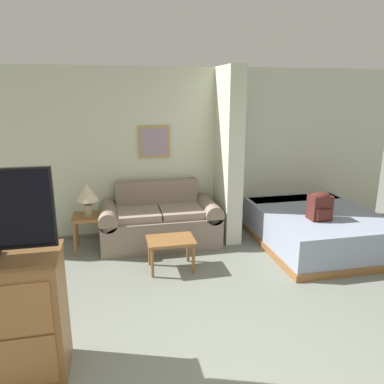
{
  "coord_description": "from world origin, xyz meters",
  "views": [
    {
      "loc": [
        -0.89,
        -2.18,
        2.26
      ],
      "look_at": [
        0.05,
        2.14,
        1.05
      ],
      "focal_mm": 35.0,
      "sensor_mm": 36.0,
      "label": 1
    }
  ],
  "objects_px": {
    "couch": "(160,222)",
    "backpack": "(320,205)",
    "coffee_table": "(171,243)",
    "table_lamp": "(87,194)",
    "bed": "(316,228)"
  },
  "relations": [
    {
      "from": "couch",
      "to": "table_lamp",
      "type": "xyz_separation_m",
      "value": [
        -1.02,
        -0.06,
        0.52
      ]
    },
    {
      "from": "backpack",
      "to": "table_lamp",
      "type": "bearing_deg",
      "value": 164.73
    },
    {
      "from": "table_lamp",
      "to": "backpack",
      "type": "height_order",
      "value": "table_lamp"
    },
    {
      "from": "backpack",
      "to": "couch",
      "type": "bearing_deg",
      "value": 156.48
    },
    {
      "from": "table_lamp",
      "to": "backpack",
      "type": "xyz_separation_m",
      "value": [
        3.12,
        -0.85,
        -0.12
      ]
    },
    {
      "from": "couch",
      "to": "backpack",
      "type": "height_order",
      "value": "backpack"
    },
    {
      "from": "couch",
      "to": "coffee_table",
      "type": "xyz_separation_m",
      "value": [
        0.02,
        -0.91,
        0.02
      ]
    },
    {
      "from": "couch",
      "to": "coffee_table",
      "type": "bearing_deg",
      "value": -88.47
    },
    {
      "from": "coffee_table",
      "to": "table_lamp",
      "type": "xyz_separation_m",
      "value": [
        -1.04,
        0.85,
        0.49
      ]
    },
    {
      "from": "coffee_table",
      "to": "backpack",
      "type": "bearing_deg",
      "value": -0.02
    },
    {
      "from": "coffee_table",
      "to": "table_lamp",
      "type": "relative_size",
      "value": 1.28
    },
    {
      "from": "couch",
      "to": "table_lamp",
      "type": "distance_m",
      "value": 1.14
    },
    {
      "from": "bed",
      "to": "backpack",
      "type": "height_order",
      "value": "backpack"
    },
    {
      "from": "couch",
      "to": "backpack",
      "type": "relative_size",
      "value": 4.57
    },
    {
      "from": "coffee_table",
      "to": "table_lamp",
      "type": "height_order",
      "value": "table_lamp"
    }
  ]
}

